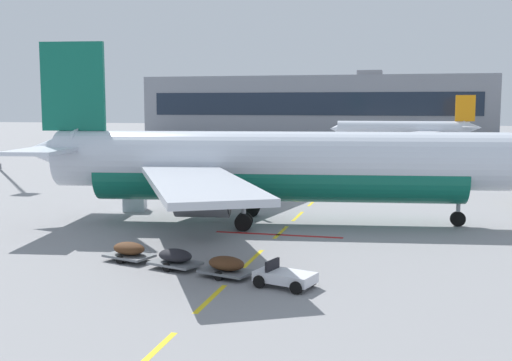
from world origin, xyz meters
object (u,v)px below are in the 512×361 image
object	(u,v)px
catering_truck	(158,164)
uld_cargo_container	(135,200)
baggage_train	(201,262)
airliner_foreground	(269,165)
airliner_far_right	(405,131)

from	to	relation	value
catering_truck	uld_cargo_container	distance (m)	20.46
baggage_train	airliner_foreground	bearing A→B (deg)	88.81
catering_truck	baggage_train	size ratio (longest dim) A/B	0.64
airliner_foreground	uld_cargo_container	xyz separation A→B (m)	(-11.01, 2.59, -3.15)
baggage_train	airliner_far_right	bearing A→B (deg)	85.23
airliner_far_right	baggage_train	size ratio (longest dim) A/B	2.41
airliner_foreground	baggage_train	xyz separation A→B (m)	(-0.28, -13.37, -3.42)
airliner_foreground	catering_truck	distance (m)	28.10
airliner_far_right	catering_truck	distance (m)	63.62
baggage_train	uld_cargo_container	xyz separation A→B (m)	(-10.73, 15.96, 0.27)
airliner_foreground	uld_cargo_container	world-z (taller)	airliner_foreground
airliner_foreground	baggage_train	world-z (taller)	airliner_foreground
airliner_foreground	baggage_train	size ratio (longest dim) A/B	3.02
airliner_far_right	catering_truck	size ratio (longest dim) A/B	3.74
catering_truck	uld_cargo_container	size ratio (longest dim) A/B	3.80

